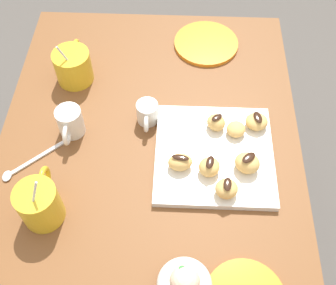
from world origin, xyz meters
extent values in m
plane|color=#514C47|center=(0.00, 0.00, 0.00)|extent=(8.00, 8.00, 0.00)
cube|color=brown|center=(0.00, 0.00, 0.69)|extent=(0.92, 0.71, 0.04)
cube|color=brown|center=(0.40, -0.29, 0.34)|extent=(0.07, 0.07, 0.67)
cube|color=brown|center=(0.40, 0.29, 0.34)|extent=(0.07, 0.07, 0.67)
cube|color=silver|center=(-0.03, -0.15, 0.72)|extent=(0.27, 0.27, 0.02)
cylinder|color=gold|center=(-0.19, 0.20, 0.76)|extent=(0.09, 0.09, 0.10)
torus|color=gold|center=(-0.14, 0.20, 0.76)|extent=(0.06, 0.01, 0.06)
cylinder|color=#331E11|center=(-0.19, 0.20, 0.80)|extent=(0.07, 0.07, 0.01)
cylinder|color=silver|center=(-0.21, 0.20, 0.80)|extent=(0.04, 0.04, 0.12)
cylinder|color=gold|center=(0.19, 0.20, 0.75)|extent=(0.09, 0.09, 0.09)
torus|color=gold|center=(0.25, 0.20, 0.76)|extent=(0.06, 0.01, 0.06)
cylinder|color=#331E11|center=(0.19, 0.20, 0.79)|extent=(0.08, 0.08, 0.01)
cylinder|color=silver|center=(0.18, 0.20, 0.79)|extent=(0.02, 0.04, 0.11)
cylinder|color=silver|center=(0.03, 0.18, 0.75)|extent=(0.06, 0.06, 0.07)
cone|color=silver|center=(0.05, 0.18, 0.77)|extent=(0.02, 0.02, 0.02)
torus|color=silver|center=(-0.01, 0.18, 0.75)|extent=(0.05, 0.01, 0.05)
cylinder|color=white|center=(0.03, 0.18, 0.78)|extent=(0.05, 0.05, 0.01)
ellipsoid|color=silver|center=(-0.33, -0.09, 0.74)|extent=(0.10, 0.10, 0.06)
sphere|color=beige|center=(-0.33, -0.09, 0.76)|extent=(0.06, 0.06, 0.06)
ellipsoid|color=green|center=(-0.32, -0.09, 0.78)|extent=(0.03, 0.03, 0.01)
cylinder|color=silver|center=(0.07, 0.01, 0.74)|extent=(0.05, 0.05, 0.05)
cone|color=silver|center=(0.09, 0.01, 0.76)|extent=(0.02, 0.02, 0.02)
torus|color=silver|center=(0.03, 0.01, 0.74)|extent=(0.04, 0.01, 0.04)
cylinder|color=black|center=(0.07, 0.01, 0.76)|extent=(0.04, 0.04, 0.01)
cylinder|color=orange|center=(0.34, -0.14, 0.72)|extent=(0.18, 0.18, 0.01)
cube|color=silver|center=(-0.06, 0.25, 0.71)|extent=(0.11, 0.12, 0.00)
ellipsoid|color=silver|center=(-0.11, 0.31, 0.71)|extent=(0.03, 0.02, 0.01)
ellipsoid|color=#E5B260|center=(0.05, -0.25, 0.74)|extent=(0.05, 0.06, 0.03)
ellipsoid|color=black|center=(0.05, -0.25, 0.76)|extent=(0.04, 0.03, 0.00)
ellipsoid|color=#E5B260|center=(-0.07, -0.22, 0.75)|extent=(0.07, 0.07, 0.04)
ellipsoid|color=black|center=(-0.07, -0.22, 0.77)|extent=(0.04, 0.04, 0.00)
ellipsoid|color=#E5B260|center=(-0.07, -0.07, 0.74)|extent=(0.05, 0.06, 0.03)
ellipsoid|color=black|center=(-0.07, -0.07, 0.76)|extent=(0.02, 0.04, 0.00)
ellipsoid|color=#E5B260|center=(0.04, -0.16, 0.74)|extent=(0.06, 0.06, 0.03)
ellipsoid|color=black|center=(0.04, -0.16, 0.76)|extent=(0.03, 0.03, 0.00)
ellipsoid|color=#E5B260|center=(-0.08, -0.14, 0.74)|extent=(0.07, 0.07, 0.04)
ellipsoid|color=black|center=(-0.08, -0.14, 0.76)|extent=(0.04, 0.02, 0.00)
ellipsoid|color=#E5B260|center=(-0.14, -0.17, 0.74)|extent=(0.05, 0.05, 0.04)
ellipsoid|color=black|center=(-0.14, -0.17, 0.76)|extent=(0.03, 0.02, 0.00)
ellipsoid|color=#E5B260|center=(0.02, -0.20, 0.74)|extent=(0.06, 0.06, 0.03)
camera|label=1|loc=(-0.56, -0.07, 1.51)|focal=44.63mm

